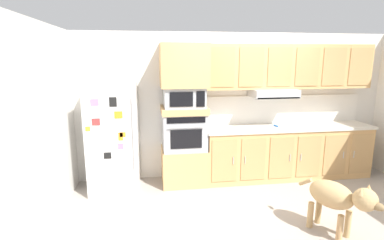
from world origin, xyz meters
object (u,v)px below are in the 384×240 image
at_px(built_in_oven, 184,131).
at_px(dog, 338,197).
at_px(microwave, 184,97).
at_px(screwdriver, 276,126).
at_px(refrigerator, 113,136).

relative_size(built_in_oven, dog, 0.74).
bearing_deg(microwave, screwdriver, 0.10).
height_order(screwdriver, dog, screwdriver).
xyz_separation_m(refrigerator, microwave, (1.13, 0.07, 0.58)).
xyz_separation_m(refrigerator, built_in_oven, (1.13, 0.07, 0.02)).
bearing_deg(screwdriver, built_in_oven, -179.90).
bearing_deg(microwave, dog, -48.77).
xyz_separation_m(refrigerator, screwdriver, (2.73, 0.07, 0.05)).
distance_m(built_in_oven, microwave, 0.56).
bearing_deg(screwdriver, refrigerator, -178.52).
bearing_deg(built_in_oven, screwdriver, 0.10).
bearing_deg(screwdriver, dog, -90.50).
relative_size(refrigerator, screwdriver, 11.68).
distance_m(refrigerator, screwdriver, 2.73).
xyz_separation_m(built_in_oven, dog, (1.58, -1.81, -0.42)).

